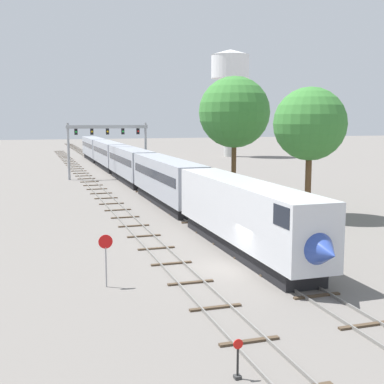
{
  "coord_description": "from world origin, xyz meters",
  "views": [
    {
      "loc": [
        -11.79,
        -28.52,
        9.04
      ],
      "look_at": [
        1.0,
        12.0,
        3.0
      ],
      "focal_mm": 48.98,
      "sensor_mm": 36.0,
      "label": 1
    }
  ],
  "objects_px": {
    "trackside_tree_left": "(234,112)",
    "trackside_tree_mid": "(310,124)",
    "switch_stand": "(238,365)",
    "water_tower": "(230,75)",
    "signal_gantry": "(108,138)",
    "stop_sign": "(106,253)",
    "passenger_train": "(129,164)"
  },
  "relations": [
    {
      "from": "stop_sign",
      "to": "trackside_tree_mid",
      "type": "distance_m",
      "value": 25.89
    },
    {
      "from": "signal_gantry",
      "to": "trackside_tree_left",
      "type": "distance_m",
      "value": 25.11
    },
    {
      "from": "switch_stand",
      "to": "stop_sign",
      "type": "bearing_deg",
      "value": 104.25
    },
    {
      "from": "passenger_train",
      "to": "switch_stand",
      "type": "relative_size",
      "value": 69.96
    },
    {
      "from": "signal_gantry",
      "to": "water_tower",
      "type": "distance_m",
      "value": 51.5
    },
    {
      "from": "trackside_tree_mid",
      "to": "signal_gantry",
      "type": "bearing_deg",
      "value": 109.18
    },
    {
      "from": "passenger_train",
      "to": "stop_sign",
      "type": "distance_m",
      "value": 46.99
    },
    {
      "from": "passenger_train",
      "to": "water_tower",
      "type": "height_order",
      "value": "water_tower"
    },
    {
      "from": "trackside_tree_left",
      "to": "stop_sign",
      "type": "bearing_deg",
      "value": -123.42
    },
    {
      "from": "water_tower",
      "to": "trackside_tree_mid",
      "type": "height_order",
      "value": "water_tower"
    },
    {
      "from": "signal_gantry",
      "to": "trackside_tree_mid",
      "type": "xyz_separation_m",
      "value": [
        12.7,
        -36.51,
        2.36
      ]
    },
    {
      "from": "water_tower",
      "to": "switch_stand",
      "type": "height_order",
      "value": "water_tower"
    },
    {
      "from": "passenger_train",
      "to": "trackside_tree_mid",
      "type": "xyz_separation_m",
      "value": [
        10.45,
        -31.47,
        5.86
      ]
    },
    {
      "from": "water_tower",
      "to": "trackside_tree_mid",
      "type": "bearing_deg",
      "value": -106.19
    },
    {
      "from": "passenger_train",
      "to": "trackside_tree_left",
      "type": "relative_size",
      "value": 7.43
    },
    {
      "from": "signal_gantry",
      "to": "stop_sign",
      "type": "bearing_deg",
      "value": -98.65
    },
    {
      "from": "switch_stand",
      "to": "trackside_tree_left",
      "type": "relative_size",
      "value": 0.11
    },
    {
      "from": "water_tower",
      "to": "switch_stand",
      "type": "relative_size",
      "value": 16.81
    },
    {
      "from": "switch_stand",
      "to": "water_tower",
      "type": "bearing_deg",
      "value": 68.61
    },
    {
      "from": "signal_gantry",
      "to": "switch_stand",
      "type": "relative_size",
      "value": 8.29
    },
    {
      "from": "passenger_train",
      "to": "trackside_tree_left",
      "type": "bearing_deg",
      "value": -62.32
    },
    {
      "from": "switch_stand",
      "to": "signal_gantry",
      "type": "bearing_deg",
      "value": 85.55
    },
    {
      "from": "signal_gantry",
      "to": "water_tower",
      "type": "xyz_separation_m",
      "value": [
        33.92,
        36.59,
        12.78
      ]
    },
    {
      "from": "signal_gantry",
      "to": "trackside_tree_mid",
      "type": "distance_m",
      "value": 38.72
    },
    {
      "from": "trackside_tree_left",
      "to": "trackside_tree_mid",
      "type": "bearing_deg",
      "value": -84.18
    },
    {
      "from": "signal_gantry",
      "to": "trackside_tree_left",
      "type": "height_order",
      "value": "trackside_tree_left"
    },
    {
      "from": "stop_sign",
      "to": "trackside_tree_left",
      "type": "relative_size",
      "value": 0.21
    },
    {
      "from": "stop_sign",
      "to": "trackside_tree_mid",
      "type": "relative_size",
      "value": 0.24
    },
    {
      "from": "signal_gantry",
      "to": "water_tower",
      "type": "height_order",
      "value": "water_tower"
    },
    {
      "from": "passenger_train",
      "to": "trackside_tree_left",
      "type": "height_order",
      "value": "trackside_tree_left"
    },
    {
      "from": "switch_stand",
      "to": "stop_sign",
      "type": "distance_m",
      "value": 11.86
    },
    {
      "from": "water_tower",
      "to": "stop_sign",
      "type": "distance_m",
      "value": 98.42
    }
  ]
}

